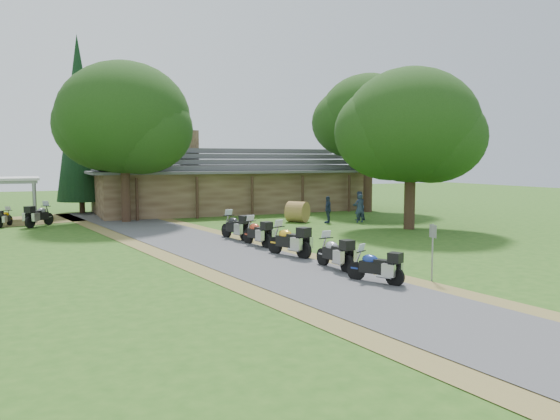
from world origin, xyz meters
name	(u,v)px	position (x,y,z in m)	size (l,w,h in m)	color
ground	(301,276)	(0.00, 0.00, 0.00)	(120.00, 120.00, 0.00)	#285317
driveway	(245,258)	(-0.50, 4.00, 0.00)	(46.00, 46.00, 0.00)	#444446
lodge	(231,179)	(6.00, 24.00, 2.45)	(21.40, 9.40, 4.90)	brown
motorcycle_row_a	(375,265)	(1.67, -1.91, 0.60)	(1.77, 0.58, 1.21)	navy
motorcycle_row_b	(335,251)	(1.63, 0.57, 0.66)	(1.93, 0.63, 1.32)	#A5A7AD
motorcycle_row_c	(289,239)	(1.28, 3.64, 0.72)	(2.10, 0.69, 1.44)	yellow
motorcycle_row_d	(257,231)	(1.12, 6.67, 0.68)	(1.99, 0.65, 1.36)	#C63F25
motorcycle_row_e	(235,225)	(0.93, 9.04, 0.72)	(2.09, 0.68, 1.43)	black
motorcycle_carport_a	(5,217)	(-9.68, 19.71, 0.57)	(1.67, 0.54, 1.14)	#DB9300
motorcycle_carport_b	(39,214)	(-7.80, 18.98, 0.72)	(2.11, 0.69, 1.45)	slate
person_a	(360,206)	(10.66, 12.89, 1.06)	(0.60, 0.43, 2.12)	#293651
person_b	(359,203)	(11.28, 13.93, 1.11)	(0.63, 0.46, 2.23)	#293651
person_c	(328,207)	(8.66, 13.40, 0.99)	(0.56, 0.41, 1.98)	#293651
hay_bale	(297,212)	(7.17, 14.69, 0.66)	(1.31, 1.31, 1.20)	olive
sign_post	(432,253)	(3.52, -2.43, 0.94)	(0.34, 0.06, 1.88)	gray
oak_lodge_left	(124,138)	(-2.74, 19.19, 5.31)	(8.22, 8.22, 10.62)	black
oak_lodge_right	(369,135)	(15.18, 18.73, 5.85)	(7.41, 7.41, 11.71)	black
oak_driveway	(411,146)	(11.43, 8.88, 4.75)	(7.62, 7.62, 9.50)	black
cedar_near	(79,125)	(-4.78, 26.54, 6.52)	(3.49, 3.49, 13.03)	black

